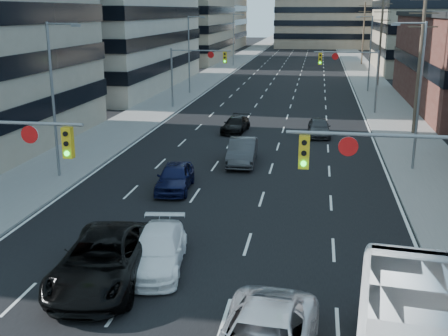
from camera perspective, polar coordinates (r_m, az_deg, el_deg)
name	(u,v)px	position (r m, az deg, el deg)	size (l,w,h in m)	color
road_surface	(300,51)	(140.38, 7.75, 11.68)	(18.00, 300.00, 0.02)	black
sidewalk_left	(253,50)	(141.21, 2.99, 11.85)	(5.00, 300.00, 0.15)	slate
sidewalk_right	(349,51)	(140.49, 12.54, 11.49)	(5.00, 300.00, 0.15)	slate
office_left_far	(173,19)	(113.61, -5.25, 14.87)	(20.00, 30.00, 16.00)	gray
bg_block_left	(196,9)	(153.45, -2.89, 15.87)	(24.00, 24.00, 20.00)	#ADA089
bg_block_right	(441,26)	(142.72, 21.15, 13.27)	(22.00, 22.00, 12.00)	gray
signal_near_right	(408,181)	(18.98, 18.20, -1.27)	(6.59, 0.33, 6.00)	slate
signal_far_left	(194,66)	(56.55, -3.04, 10.32)	(6.09, 0.33, 6.00)	slate
signal_far_right	(353,68)	(55.33, 12.94, 9.84)	(6.09, 0.33, 6.00)	slate
utility_pole_block	(420,62)	(46.79, 19.26, 10.17)	(2.20, 0.28, 11.00)	#4C3D2D
utility_pole_midblock	(380,41)	(76.48, 15.61, 12.30)	(2.20, 0.28, 11.00)	#4C3D2D
utility_pole_distant	(363,32)	(106.34, 13.98, 13.23)	(2.20, 0.28, 11.00)	#4C3D2D
streetlight_left_near	(55,93)	(33.73, -16.78, 7.30)	(2.03, 0.22, 9.00)	slate
streetlight_left_mid	(190,51)	(66.79, -3.45, 11.80)	(2.03, 0.22, 9.00)	slate
streetlight_left_far	(234,37)	(101.17, 1.05, 13.15)	(2.03, 0.22, 9.00)	slate
streetlight_right_near	(417,89)	(35.77, 19.02, 7.56)	(2.03, 0.22, 9.00)	slate
streetlight_right_far	(369,50)	(70.38, 14.52, 11.54)	(2.03, 0.22, 9.00)	slate
black_pickup	(103,260)	(21.05, -12.22, -9.15)	(2.96, 6.41, 1.78)	black
white_van	(157,250)	(21.96, -6.79, -8.30)	(2.01, 4.94, 1.43)	white
sedan_blue	(175,177)	(31.06, -5.01, -0.91)	(1.77, 4.41, 1.50)	black
sedan_grey_center	(242,152)	(36.27, 1.87, 1.67)	(1.71, 4.90, 1.61)	#313134
sedan_black_far	(236,125)	(45.90, 1.19, 4.43)	(1.73, 4.26, 1.24)	black
sedan_grey_right	(319,127)	(45.04, 9.63, 4.12)	(1.70, 4.23, 1.44)	#37373A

